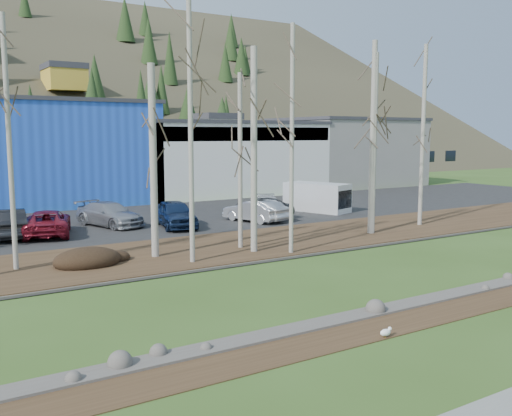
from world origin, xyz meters
TOP-DOWN VIEW (x-y plane):
  - ground at (0.00, 0.00)m, footprint 200.00×200.00m
  - dirt_strip at (0.00, 2.10)m, footprint 80.00×1.80m
  - near_bank_rocks at (0.00, 3.10)m, footprint 80.00×0.80m
  - river at (0.00, 7.20)m, footprint 80.00×8.00m
  - far_bank_rocks at (0.00, 11.30)m, footprint 80.00×0.80m
  - far_bank at (0.00, 14.50)m, footprint 80.00×7.00m
  - parking_lot at (0.00, 25.00)m, footprint 80.00×14.00m
  - building_blue at (-6.00, 39.00)m, footprint 20.40×12.24m
  - building_white at (12.00, 38.98)m, footprint 18.36×12.24m
  - building_grey at (28.00, 39.00)m, footprint 14.28×12.24m
  - hillside at (0.00, 84.00)m, footprint 160.00×72.00m
  - seagull at (-2.85, 1.31)m, footprint 0.42×0.20m
  - dirt_mound at (-7.58, 13.96)m, footprint 2.83×1.99m
  - birch_1 at (-10.24, 14.81)m, footprint 0.21×0.21m
  - birch_2 at (-4.49, 14.07)m, footprint 0.32×0.32m
  - birch_3 at (-3.54, 12.19)m, footprint 0.21×0.21m
  - birch_4 at (-0.12, 12.67)m, footprint 0.30×0.30m
  - birch_5 at (-0.19, 13.80)m, footprint 0.22×0.22m
  - birch_6 at (1.19, 11.51)m, footprint 0.20×0.20m
  - birch_7 at (8.06, 13.41)m, footprint 0.30×0.30m
  - birch_8 at (7.97, 13.43)m, footprint 0.29×0.29m
  - birch_9 at (12.56, 14.01)m, footprint 0.25×0.25m
  - car_1 at (-9.31, 22.67)m, footprint 2.11×4.83m
  - car_2 at (-7.41, 22.24)m, footprint 3.54×5.43m
  - car_3 at (-3.54, 23.57)m, footprint 3.49×5.29m
  - car_4 at (-0.38, 21.11)m, footprint 2.66×4.93m
  - car_5 at (4.64, 20.50)m, footprint 2.52×4.29m
  - car_6 at (6.39, 22.06)m, footprint 2.47×4.73m
  - car_7 at (7.10, 22.53)m, footprint 3.50×4.73m
  - car_8 at (5.11, 20.50)m, footprint 2.52×4.29m
  - van_white at (11.12, 22.01)m, footprint 3.32×4.98m

SIDE VIEW (x-z plane):
  - ground at x=0.00m, z-range 0.00..0.00m
  - near_bank_rocks at x=0.00m, z-range -0.25..0.25m
  - river at x=0.00m, z-range -0.45..0.45m
  - far_bank_rocks at x=0.00m, z-range -0.23..0.23m
  - dirt_strip at x=0.00m, z-range 0.00..0.03m
  - parking_lot at x=0.00m, z-range 0.00..0.14m
  - far_bank at x=0.00m, z-range 0.00..0.15m
  - seagull at x=-2.85m, z-range 0.02..0.32m
  - dirt_mound at x=-7.58m, z-range 0.15..0.70m
  - car_6 at x=6.39m, z-range 0.14..1.41m
  - car_7 at x=7.10m, z-range 0.14..1.41m
  - car_5 at x=4.64m, z-range 0.14..1.47m
  - car_8 at x=5.11m, z-range 0.14..1.47m
  - car_2 at x=-7.41m, z-range 0.14..1.53m
  - car_3 at x=-3.54m, z-range 0.14..1.56m
  - car_1 at x=-9.31m, z-range 0.14..1.68m
  - car_4 at x=-0.38m, z-range 0.14..1.73m
  - van_white at x=11.12m, z-range 0.14..2.16m
  - building_white at x=12.00m, z-range 0.01..6.81m
  - building_grey at x=28.00m, z-range 0.01..7.31m
  - building_blue at x=-6.00m, z-range 0.01..8.31m
  - birch_5 at x=-0.19m, z-range 0.15..8.48m
  - birch_2 at x=-4.49m, z-range 0.15..8.67m
  - birch_4 at x=-0.12m, z-range 0.15..9.55m
  - birch_7 at x=8.06m, z-range 0.15..9.96m
  - birch_1 at x=-10.24m, z-range 0.15..10.30m
  - birch_6 at x=1.19m, z-range 0.15..10.51m
  - birch_8 at x=7.97m, z-range 0.15..10.59m
  - birch_9 at x=12.56m, z-range 0.15..10.83m
  - birch_3 at x=-3.54m, z-range 0.15..11.20m
  - hillside at x=0.00m, z-range 0.00..35.00m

